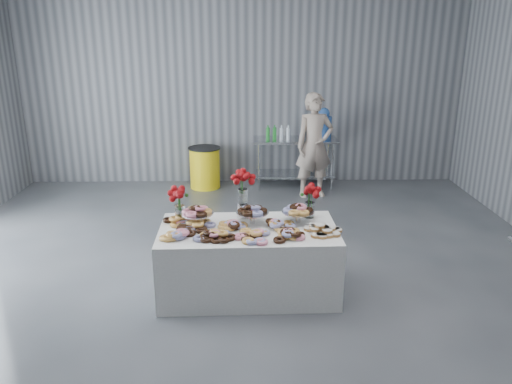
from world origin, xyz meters
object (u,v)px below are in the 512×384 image
display_table (248,260)px  trash_barrel (205,167)px  prep_table (295,154)px  person (314,146)px  water_jug (324,125)px

display_table → trash_barrel: bearing=101.3°
display_table → prep_table: (0.88, 3.84, 0.24)m
display_table → trash_barrel: size_ratio=2.54×
prep_table → person: (0.27, -0.52, 0.27)m
prep_table → person: person is taller
prep_table → display_table: bearing=-102.8°
display_table → trash_barrel: display_table is taller
water_jug → trash_barrel: (-2.14, 0.00, -0.77)m
display_table → prep_table: bearing=77.2°
prep_table → water_jug: 0.73m
water_jug → display_table: bearing=-109.7°
display_table → water_jug: size_ratio=3.43×
person → prep_table: bearing=105.8°
prep_table → person: bearing=-62.2°
person → display_table: bearing=-121.1°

